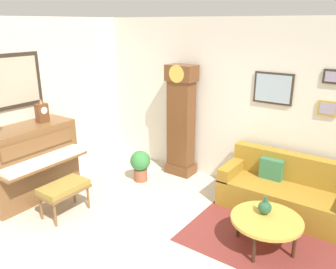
% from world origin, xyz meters
% --- Properties ---
extents(ground_plane, '(6.40, 6.00, 0.10)m').
position_xyz_m(ground_plane, '(0.00, 0.00, -0.05)').
color(ground_plane, beige).
extents(wall_left, '(0.13, 4.90, 2.80)m').
position_xyz_m(wall_left, '(-2.60, -0.00, 1.41)').
color(wall_left, silver).
rests_on(wall_left, ground_plane).
extents(wall_back, '(5.30, 0.13, 2.80)m').
position_xyz_m(wall_back, '(0.02, 2.40, 1.40)').
color(wall_back, silver).
rests_on(wall_back, ground_plane).
extents(area_rug, '(2.10, 1.50, 0.01)m').
position_xyz_m(area_rug, '(1.30, 1.06, 0.00)').
color(area_rug, maroon).
rests_on(area_rug, ground_plane).
extents(piano, '(0.87, 1.44, 1.19)m').
position_xyz_m(piano, '(-2.23, -0.01, 0.60)').
color(piano, brown).
rests_on(piano, ground_plane).
extents(piano_bench, '(0.42, 0.70, 0.48)m').
position_xyz_m(piano_bench, '(-1.39, -0.05, 0.41)').
color(piano_bench, brown).
rests_on(piano_bench, ground_plane).
extents(grandfather_clock, '(0.52, 0.34, 2.03)m').
position_xyz_m(grandfather_clock, '(-0.80, 2.14, 0.96)').
color(grandfather_clock, brown).
rests_on(grandfather_clock, ground_plane).
extents(couch, '(1.90, 0.80, 0.84)m').
position_xyz_m(couch, '(1.25, 1.92, 0.31)').
color(couch, olive).
rests_on(couch, ground_plane).
extents(coffee_table, '(0.88, 0.88, 0.41)m').
position_xyz_m(coffee_table, '(1.30, 0.89, 0.38)').
color(coffee_table, gold).
rests_on(coffee_table, ground_plane).
extents(mantel_clock, '(0.13, 0.18, 0.38)m').
position_xyz_m(mantel_clock, '(-2.23, 0.30, 1.36)').
color(mantel_clock, brown).
rests_on(mantel_clock, piano).
extents(green_jug, '(0.17, 0.17, 0.24)m').
position_xyz_m(green_jug, '(1.23, 0.98, 0.50)').
color(green_jug, '#234C33').
rests_on(green_jug, coffee_table).
extents(potted_plant, '(0.36, 0.36, 0.56)m').
position_xyz_m(potted_plant, '(-1.20, 1.45, 0.32)').
color(potted_plant, '#935138').
rests_on(potted_plant, ground_plane).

